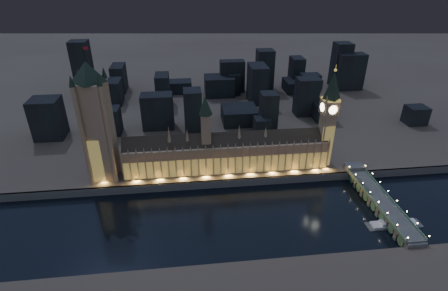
{
  "coord_description": "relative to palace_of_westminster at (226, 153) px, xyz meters",
  "views": [
    {
      "loc": [
        -28.32,
        -236.75,
        194.52
      ],
      "look_at": [
        5.0,
        55.0,
        38.0
      ],
      "focal_mm": 28.0,
      "sensor_mm": 36.0,
      "label": 1
    }
  ],
  "objects": [
    {
      "name": "ground_plane",
      "position": [
        -7.63,
        -61.74,
        -26.37
      ],
      "size": [
        2000.0,
        2000.0,
        0.0
      ],
      "primitive_type": "plane",
      "color": "black",
      "rests_on": "ground"
    },
    {
      "name": "river_boat",
      "position": [
        129.6,
        -91.65,
        -24.81
      ],
      "size": [
        46.64,
        11.08,
        4.5
      ],
      "color": "#41524A",
      "rests_on": "ground"
    },
    {
      "name": "palace_of_westminster",
      "position": [
        0.0,
        0.0,
        0.0
      ],
      "size": [
        202.0,
        21.4,
        78.0
      ],
      "color": "#8A8059",
      "rests_on": "north_bank"
    },
    {
      "name": "embankment_wall",
      "position": [
        -7.63,
        -20.74,
        -22.37
      ],
      "size": [
        2000.0,
        2.5,
        8.0
      ],
      "primitive_type": "cube",
      "color": "#41524A",
      "rests_on": "ground"
    },
    {
      "name": "westminster_bridge",
      "position": [
        128.1,
        -65.19,
        -20.38
      ],
      "size": [
        17.59,
        113.0,
        15.9
      ],
      "color": "#41524A",
      "rests_on": "ground"
    },
    {
      "name": "victoria_tower",
      "position": [
        -117.63,
        0.19,
        43.44
      ],
      "size": [
        31.68,
        31.68,
        124.45
      ],
      "color": "#8A8059",
      "rests_on": "north_bank"
    },
    {
      "name": "city_backdrop",
      "position": [
        26.07,
        183.71,
        4.86
      ],
      "size": [
        479.93,
        215.63,
        83.16
      ],
      "color": "black",
      "rests_on": "north_bank"
    },
    {
      "name": "elizabeth_tower",
      "position": [
        100.37,
        0.18,
        38.84
      ],
      "size": [
        18.0,
        18.0,
        102.86
      ],
      "color": "#8A8059",
      "rests_on": "north_bank"
    },
    {
      "name": "north_bank",
      "position": [
        -7.63,
        458.26,
        -22.37
      ],
      "size": [
        2000.0,
        960.0,
        8.0
      ],
      "primitive_type": "cube",
      "color": "#493B33",
      "rests_on": "ground"
    }
  ]
}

